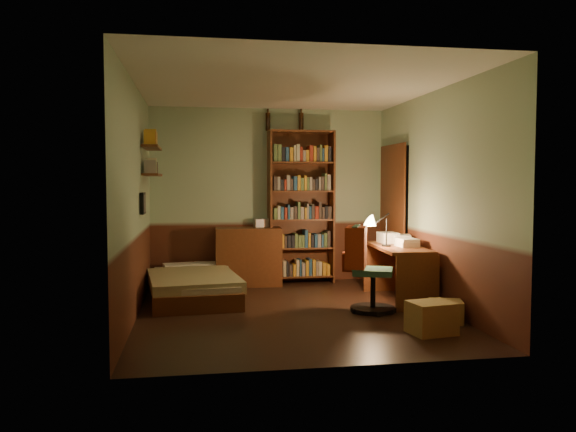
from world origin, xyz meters
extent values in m
cube|color=black|center=(0.00, 0.00, -0.01)|extent=(3.50, 4.00, 0.02)
cube|color=silver|center=(0.00, 0.00, 2.61)|extent=(3.50, 4.00, 0.02)
cube|color=#9AB593|center=(0.00, 2.01, 1.30)|extent=(3.50, 0.02, 2.60)
cube|color=#9AB593|center=(-1.76, 0.00, 1.30)|extent=(0.02, 4.00, 2.60)
cube|color=#9AB593|center=(1.76, 0.00, 1.30)|extent=(0.02, 4.00, 2.60)
cube|color=#9AB593|center=(0.00, -2.01, 1.30)|extent=(3.50, 0.02, 2.60)
cube|color=black|center=(1.72, 1.30, 1.00)|extent=(0.06, 0.90, 2.00)
cube|color=#4A2310|center=(1.69, 1.30, 1.00)|extent=(0.02, 0.98, 2.08)
cube|color=#869256|center=(-1.13, 0.97, 0.28)|extent=(1.16, 1.98, 0.57)
cube|color=#542A14|center=(-0.33, 1.76, 0.42)|extent=(0.97, 0.51, 0.84)
cube|color=#B2B2B7|center=(-0.12, 1.89, 0.90)|extent=(0.24, 0.20, 0.12)
cube|color=#542A14|center=(0.46, 1.85, 1.13)|extent=(0.98, 0.34, 2.27)
cylinder|color=black|center=(-0.02, 1.96, 2.40)|extent=(0.09, 0.09, 0.26)
cylinder|color=black|center=(0.48, 1.96, 2.40)|extent=(0.09, 0.09, 0.28)
cube|color=#542A14|center=(1.44, 0.38, 0.35)|extent=(0.62, 1.33, 0.70)
cube|color=silver|center=(1.61, 0.67, 0.75)|extent=(0.28, 0.33, 0.11)
cone|color=black|center=(1.27, 0.36, 0.96)|extent=(0.16, 0.16, 0.53)
cube|color=#284F39|center=(0.93, -0.16, 0.49)|extent=(0.62, 0.58, 0.98)
cube|color=#9F3016|center=(0.81, -0.06, 1.22)|extent=(0.30, 0.44, 0.48)
cube|color=#542A14|center=(-1.64, 1.10, 1.60)|extent=(0.20, 0.90, 0.03)
cube|color=#542A14|center=(-1.64, 1.10, 1.95)|extent=(0.20, 0.90, 0.03)
cube|color=black|center=(-1.72, 0.60, 1.25)|extent=(0.04, 0.32, 0.26)
cube|color=#9C7F45|center=(1.21, -1.17, 0.16)|extent=(0.48, 0.41, 0.32)
cube|color=#9C7F45|center=(1.55, -0.78, 0.12)|extent=(0.41, 0.37, 0.24)
camera|label=1|loc=(-1.09, -6.36, 1.50)|focal=35.00mm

